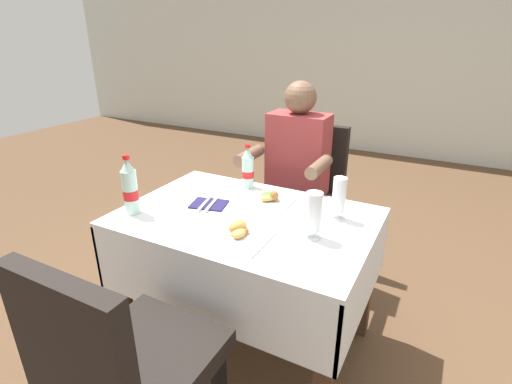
{
  "coord_description": "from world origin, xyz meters",
  "views": [
    {
      "loc": [
        0.66,
        -1.41,
        1.52
      ],
      "look_at": [
        -0.13,
        0.09,
        0.81
      ],
      "focal_mm": 27.23,
      "sensor_mm": 36.0,
      "label": 1
    }
  ],
  "objects": [
    {
      "name": "ground_plane",
      "position": [
        0.0,
        0.0,
        0.0
      ],
      "size": [
        11.0,
        11.0,
        0.0
      ],
      "primitive_type": "plane",
      "color": "brown"
    },
    {
      "name": "back_wall",
      "position": [
        0.0,
        3.87,
        1.4
      ],
      "size": [
        11.0,
        0.12,
        2.81
      ],
      "primitive_type": "cube",
      "color": "silver",
      "rests_on": "ground"
    },
    {
      "name": "main_dining_table",
      "position": [
        -0.13,
        -0.01,
        0.56
      ],
      "size": [
        1.16,
        0.79,
        0.73
      ],
      "color": "white",
      "rests_on": "ground"
    },
    {
      "name": "chair_far_diner_seat",
      "position": [
        -0.13,
        0.78,
        0.55
      ],
      "size": [
        0.44,
        0.5,
        0.97
      ],
      "color": "black",
      "rests_on": "ground"
    },
    {
      "name": "chair_near_camera_side",
      "position": [
        -0.13,
        -0.79,
        0.55
      ],
      "size": [
        0.44,
        0.5,
        0.97
      ],
      "color": "black",
      "rests_on": "ground"
    },
    {
      "name": "seated_diner_far",
      "position": [
        -0.18,
        0.67,
        0.71
      ],
      "size": [
        0.5,
        0.46,
        1.26
      ],
      "color": "#282D42",
      "rests_on": "ground"
    },
    {
      "name": "plate_near_camera",
      "position": [
        -0.06,
        -0.2,
        0.75
      ],
      "size": [
        0.24,
        0.24,
        0.07
      ],
      "color": "white",
      "rests_on": "main_dining_table"
    },
    {
      "name": "plate_far_diner",
      "position": [
        -0.1,
        0.18,
        0.75
      ],
      "size": [
        0.22,
        0.22,
        0.07
      ],
      "color": "white",
      "rests_on": "main_dining_table"
    },
    {
      "name": "beer_glass_left",
      "position": [
        0.21,
        -0.06,
        0.84
      ],
      "size": [
        0.07,
        0.07,
        0.2
      ],
      "color": "white",
      "rests_on": "main_dining_table"
    },
    {
      "name": "beer_glass_middle",
      "position": [
        0.25,
        0.16,
        0.84
      ],
      "size": [
        0.07,
        0.07,
        0.2
      ],
      "color": "white",
      "rests_on": "main_dining_table"
    },
    {
      "name": "cola_bottle_primary",
      "position": [
        -0.62,
        -0.23,
        0.86
      ],
      "size": [
        0.07,
        0.07,
        0.28
      ],
      "color": "silver",
      "rests_on": "main_dining_table"
    },
    {
      "name": "cola_bottle_secondary",
      "position": [
        -0.29,
        0.3,
        0.84
      ],
      "size": [
        0.07,
        0.07,
        0.24
      ],
      "color": "silver",
      "rests_on": "main_dining_table"
    },
    {
      "name": "napkin_cutlery_set",
      "position": [
        -0.35,
        0.01,
        0.74
      ],
      "size": [
        0.2,
        0.2,
        0.01
      ],
      "color": "#231E4C",
      "rests_on": "main_dining_table"
    }
  ]
}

